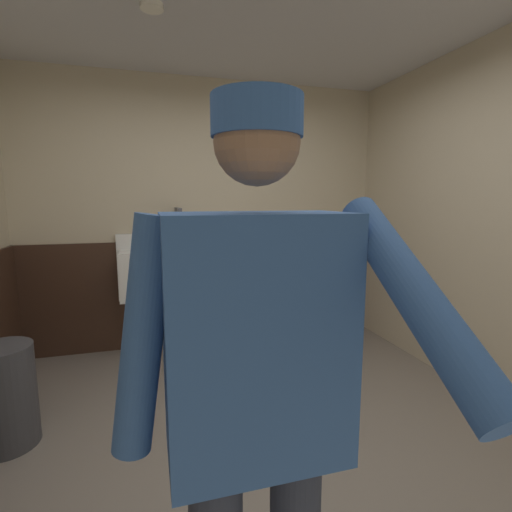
{
  "coord_description": "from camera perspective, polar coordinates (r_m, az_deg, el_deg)",
  "views": [
    {
      "loc": [
        -0.58,
        -1.84,
        1.48
      ],
      "look_at": [
        -0.17,
        -0.4,
        1.25
      ],
      "focal_mm": 26.27,
      "sensor_mm": 36.0,
      "label": 1
    }
  ],
  "objects": [
    {
      "name": "urinal_middle",
      "position": [
        3.75,
        -5.86,
        -2.17
      ],
      "size": [
        0.4,
        0.34,
        1.24
      ],
      "color": "white",
      "rests_on": "ground_plane"
    },
    {
      "name": "downlight_far",
      "position": [
        2.77,
        -15.59,
        32.74
      ],
      "size": [
        0.14,
        0.14,
        0.03
      ],
      "primitive_type": "cylinder",
      "color": "white"
    },
    {
      "name": "wall_back",
      "position": [
        3.9,
        -7.36,
        6.24
      ],
      "size": [
        4.17,
        0.12,
        2.64
      ],
      "primitive_type": "cube",
      "color": "beige",
      "rests_on": "ground_plane"
    },
    {
      "name": "urinal_left",
      "position": [
        3.7,
        -17.38,
        -2.68
      ],
      "size": [
        0.4,
        0.34,
        1.24
      ],
      "color": "white",
      "rests_on": "ground_plane"
    },
    {
      "name": "trash_bin",
      "position": [
        2.82,
        -33.99,
        -17.33
      ],
      "size": [
        0.35,
        0.35,
        0.62
      ],
      "primitive_type": "cylinder",
      "color": "#38383D",
      "rests_on": "ground_plane"
    },
    {
      "name": "privacy_divider_panel",
      "position": [
        3.61,
        -11.57,
        0.05
      ],
      "size": [
        0.04,
        0.4,
        0.9
      ],
      "primitive_type": "cube",
      "color": "#4C4C51"
    },
    {
      "name": "wainscot_band_back",
      "position": [
        3.93,
        -6.98,
        -5.29
      ],
      "size": [
        3.57,
        0.03,
        1.07
      ],
      "primitive_type": "cube",
      "color": "#382319",
      "rests_on": "ground_plane"
    },
    {
      "name": "person",
      "position": [
        1.0,
        0.27,
        -20.21
      ],
      "size": [
        0.66,
        0.6,
        1.71
      ],
      "color": "#2D3342",
      "rests_on": "ground_plane"
    },
    {
      "name": "ground_plane",
      "position": [
        2.45,
        1.43,
        -29.12
      ],
      "size": [
        4.17,
        4.49,
        0.04
      ],
      "primitive_type": "cube",
      "color": "slate"
    }
  ]
}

